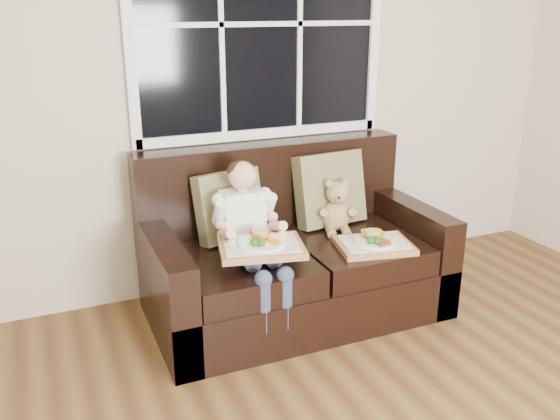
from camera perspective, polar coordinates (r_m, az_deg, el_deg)
name	(u,v)px	position (r m, az deg, el deg)	size (l,w,h in m)	color
window_back	(261,24)	(3.68, -1.87, 17.46)	(1.62, 0.04, 1.37)	black
loveseat	(291,260)	(3.56, 1.10, -4.88)	(1.70, 0.92, 0.96)	black
pillow_left	(229,206)	(3.45, -4.91, 0.41)	(0.44, 0.28, 0.42)	olive
pillow_right	(330,189)	(3.69, 4.81, 2.03)	(0.47, 0.25, 0.46)	olive
child	(249,224)	(3.23, -3.04, -1.38)	(0.35, 0.58, 0.78)	white
teddy_bear	(337,209)	(3.61, 5.50, 0.08)	(0.23, 0.28, 0.33)	#9B7E52
tray_left	(261,245)	(3.08, -1.81, -3.43)	(0.50, 0.42, 0.10)	#A87E4C
tray_right	(374,243)	(3.40, 9.05, -3.20)	(0.47, 0.39, 0.09)	#A87E4C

